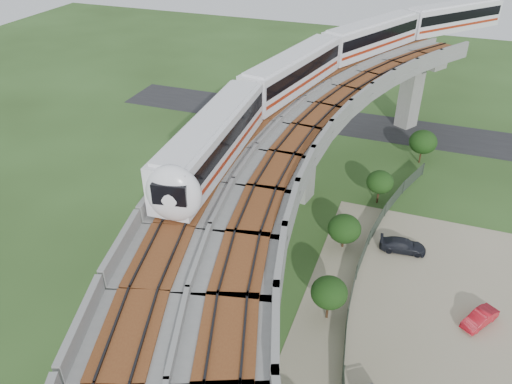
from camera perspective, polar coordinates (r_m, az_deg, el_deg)
ground at (r=43.21m, az=0.17°, el=-7.41°), size 160.00×160.00×0.00m
dirt_lot at (r=40.32m, az=18.71°, el=-13.08°), size 18.00×26.00×0.04m
asphalt_road at (r=68.13m, az=8.87°, el=8.03°), size 60.00×8.00×0.03m
viaduct at (r=37.11m, az=5.78°, el=2.12°), size 19.58×73.98×11.40m
metro_train at (r=52.49m, az=10.70°, el=14.83°), size 22.21×58.30×3.64m
fence at (r=41.25m, az=13.19°, el=-9.38°), size 3.87×38.73×1.50m
tree_0 at (r=58.92m, az=18.55°, el=5.45°), size 3.08×3.08×3.93m
tree_1 at (r=50.19m, az=13.99°, el=1.10°), size 2.64×2.64×3.52m
tree_2 at (r=43.69m, az=10.07°, el=-4.15°), size 2.89×2.89×3.23m
tree_3 at (r=36.69m, az=8.37°, el=-11.31°), size 2.67×2.67×3.65m
car_red at (r=40.64m, az=24.21°, el=-13.02°), size 2.76×3.30×1.06m
car_dark at (r=45.27m, az=16.43°, el=-5.87°), size 4.10×2.07×1.14m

